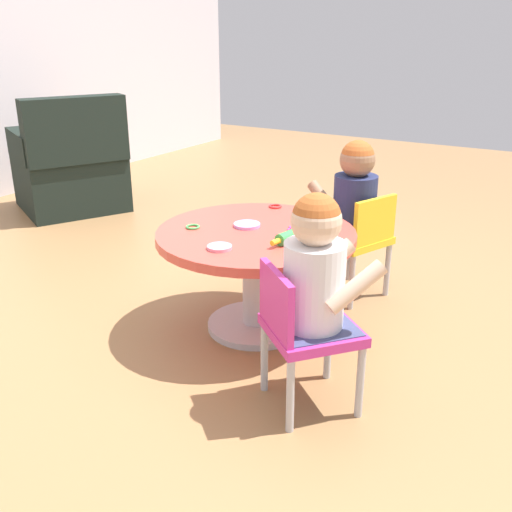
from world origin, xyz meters
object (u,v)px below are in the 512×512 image
object	(u,v)px
craft_table	(256,255)
child_chair_left	(303,329)
craft_scissors	(298,229)
armchair_dark	(71,169)
seated_child_right	(355,193)
rolling_pin	(290,236)
seated_child_left	(316,268)
child_chair_right	(358,239)

from	to	relation	value
craft_table	child_chair_left	xyz separation A→B (m)	(-0.42, -0.45, -0.05)
craft_scissors	armchair_dark	bearing A→B (deg)	70.89
seated_child_right	rolling_pin	distance (m)	0.62
child_chair_left	seated_child_left	bearing A→B (deg)	-40.07
seated_child_right	rolling_pin	size ratio (longest dim) A/B	2.22
craft_scissors	child_chair_left	bearing A→B (deg)	-150.64
seated_child_left	armchair_dark	bearing A→B (deg)	63.72
seated_child_left	rolling_pin	world-z (taller)	seated_child_left
seated_child_right	armchair_dark	world-z (taller)	armchair_dark
craft_table	seated_child_right	size ratio (longest dim) A/B	1.69
child_chair_right	craft_scissors	bearing A→B (deg)	167.20
craft_table	child_chair_left	bearing A→B (deg)	-133.32
rolling_pin	craft_scissors	distance (m)	0.17
seated_child_left	child_chair_left	bearing A→B (deg)	139.93
armchair_dark	rolling_pin	bearing A→B (deg)	-112.15
armchair_dark	rolling_pin	size ratio (longest dim) A/B	4.16
child_chair_left	seated_child_left	world-z (taller)	seated_child_left
seated_child_left	rolling_pin	bearing A→B (deg)	39.30
craft_table	child_chair_left	size ratio (longest dim) A/B	1.61
craft_table	seated_child_left	distance (m)	0.64
child_chair_right	seated_child_right	xyz separation A→B (m)	(0.01, 0.04, 0.23)
seated_child_right	armchair_dark	size ratio (longest dim) A/B	0.53
craft_scissors	craft_table	bearing A→B (deg)	126.31
child_chair_right	seated_child_right	bearing A→B (deg)	69.12
seated_child_right	craft_scissors	xyz separation A→B (m)	(-0.46, 0.07, -0.06)
child_chair_left	seated_child_right	size ratio (longest dim) A/B	1.05
child_chair_right	craft_table	bearing A→B (deg)	155.87
child_chair_left	craft_scissors	world-z (taller)	child_chair_left
seated_child_right	armchair_dark	bearing A→B (deg)	82.00
child_chair_left	craft_table	bearing A→B (deg)	46.68
rolling_pin	armchair_dark	bearing A→B (deg)	67.85
armchair_dark	rolling_pin	world-z (taller)	armchair_dark
child_chair_right	seated_child_right	world-z (taller)	seated_child_right
craft_table	armchair_dark	world-z (taller)	armchair_dark
child_chair_left	armchair_dark	distance (m)	2.92
seated_child_left	child_chair_right	xyz separation A→B (m)	(0.95, 0.22, -0.23)
craft_scissors	rolling_pin	bearing A→B (deg)	-164.31
craft_scissors	child_chair_right	bearing A→B (deg)	-12.80
seated_child_left	armchair_dark	xyz separation A→B (m)	(1.30, 2.62, -0.22)
craft_table	child_chair_right	distance (m)	0.61
child_chair_left	seated_child_right	xyz separation A→B (m)	(0.99, 0.23, 0.23)
child_chair_right	rolling_pin	distance (m)	0.64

